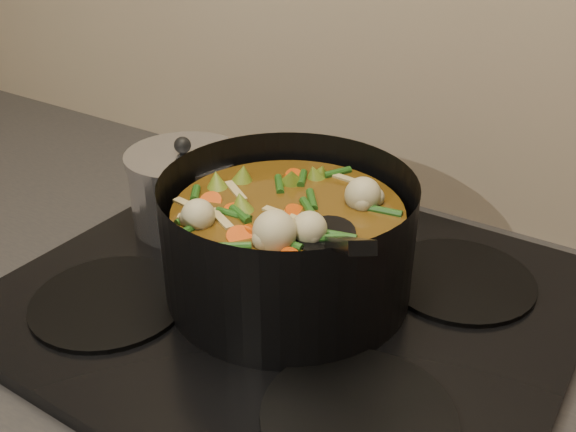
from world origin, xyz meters
The scene contains 3 objects.
stovetop centered at (0.00, 1.93, 0.92)m, with size 0.62×0.54×0.03m.
stockpot centered at (0.00, 1.93, 1.00)m, with size 0.37×0.37×0.21m.
saucepan centered at (-0.21, 1.99, 0.98)m, with size 0.16×0.16×0.13m.
Camera 1 is at (0.34, 1.41, 1.38)m, focal length 40.00 mm.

